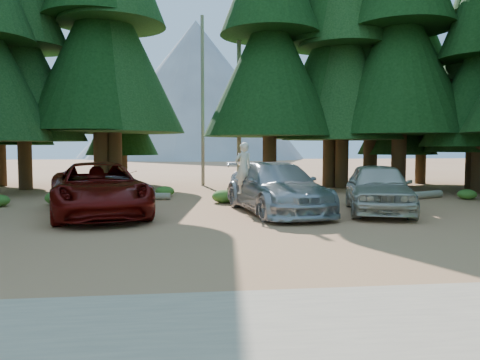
{
  "coord_description": "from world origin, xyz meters",
  "views": [
    {
      "loc": [
        -2.22,
        -11.98,
        2.29
      ],
      "look_at": [
        -0.51,
        2.75,
        1.25
      ],
      "focal_mm": 35.0,
      "sensor_mm": 36.0,
      "label": 1
    }
  ],
  "objects_px": {
    "log_mid": "(293,191)",
    "log_right": "(401,197)",
    "silver_minivan_right": "(378,188)",
    "frisbee_player": "(243,168)",
    "silver_minivan_center": "(276,188)",
    "red_pickup": "(98,189)",
    "log_left": "(121,196)"
  },
  "relations": [
    {
      "from": "silver_minivan_center",
      "to": "log_left",
      "type": "bearing_deg",
      "value": 132.28
    },
    {
      "from": "frisbee_player",
      "to": "silver_minivan_center",
      "type": "bearing_deg",
      "value": 139.28
    },
    {
      "from": "red_pickup",
      "to": "silver_minivan_center",
      "type": "bearing_deg",
      "value": -14.42
    },
    {
      "from": "red_pickup",
      "to": "frisbee_player",
      "type": "bearing_deg",
      "value": -10.43
    },
    {
      "from": "frisbee_player",
      "to": "log_mid",
      "type": "distance_m",
      "value": 7.02
    },
    {
      "from": "silver_minivan_center",
      "to": "frisbee_player",
      "type": "bearing_deg",
      "value": 154.01
    },
    {
      "from": "red_pickup",
      "to": "log_right",
      "type": "bearing_deg",
      "value": -0.8
    },
    {
      "from": "log_left",
      "to": "log_mid",
      "type": "distance_m",
      "value": 8.22
    },
    {
      "from": "frisbee_player",
      "to": "log_left",
      "type": "xyz_separation_m",
      "value": [
        -4.84,
        4.41,
        -1.4
      ]
    },
    {
      "from": "log_right",
      "to": "frisbee_player",
      "type": "bearing_deg",
      "value": 175.19
    },
    {
      "from": "frisbee_player",
      "to": "log_left",
      "type": "distance_m",
      "value": 6.7
    },
    {
      "from": "silver_minivan_right",
      "to": "red_pickup",
      "type": "bearing_deg",
      "value": -165.87
    },
    {
      "from": "silver_minivan_right",
      "to": "log_mid",
      "type": "distance_m",
      "value": 7.02
    },
    {
      "from": "red_pickup",
      "to": "frisbee_player",
      "type": "xyz_separation_m",
      "value": [
        4.95,
        0.37,
        0.67
      ]
    },
    {
      "from": "silver_minivan_center",
      "to": "silver_minivan_right",
      "type": "bearing_deg",
      "value": -15.68
    },
    {
      "from": "red_pickup",
      "to": "log_left",
      "type": "xyz_separation_m",
      "value": [
        0.11,
        4.78,
        -0.74
      ]
    },
    {
      "from": "red_pickup",
      "to": "log_mid",
      "type": "bearing_deg",
      "value": 23.65
    },
    {
      "from": "red_pickup",
      "to": "frisbee_player",
      "type": "distance_m",
      "value": 5.01
    },
    {
      "from": "silver_minivan_right",
      "to": "log_left",
      "type": "relative_size",
      "value": 1.2
    },
    {
      "from": "silver_minivan_center",
      "to": "log_left",
      "type": "distance_m",
      "value": 7.65
    },
    {
      "from": "log_left",
      "to": "log_right",
      "type": "relative_size",
      "value": 0.82
    },
    {
      "from": "red_pickup",
      "to": "log_right",
      "type": "distance_m",
      "value": 12.5
    },
    {
      "from": "silver_minivan_right",
      "to": "log_mid",
      "type": "relative_size",
      "value": 1.43
    },
    {
      "from": "log_mid",
      "to": "log_right",
      "type": "relative_size",
      "value": 0.68
    },
    {
      "from": "log_mid",
      "to": "log_right",
      "type": "xyz_separation_m",
      "value": [
        3.95,
        -3.46,
        0.02
      ]
    },
    {
      "from": "silver_minivan_right",
      "to": "log_left",
      "type": "xyz_separation_m",
      "value": [
        -9.5,
        5.16,
        -0.72
      ]
    },
    {
      "from": "log_mid",
      "to": "log_right",
      "type": "distance_m",
      "value": 5.25
    },
    {
      "from": "red_pickup",
      "to": "frisbee_player",
      "type": "height_order",
      "value": "frisbee_player"
    },
    {
      "from": "silver_minivan_center",
      "to": "frisbee_player",
      "type": "distance_m",
      "value": 1.35
    },
    {
      "from": "red_pickup",
      "to": "silver_minivan_right",
      "type": "relative_size",
      "value": 1.25
    },
    {
      "from": "silver_minivan_right",
      "to": "log_left",
      "type": "distance_m",
      "value": 10.84
    },
    {
      "from": "log_mid",
      "to": "log_right",
      "type": "bearing_deg",
      "value": -33.37
    }
  ]
}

